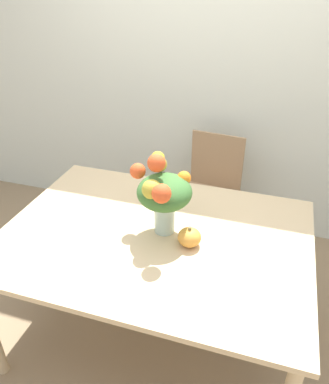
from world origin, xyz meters
TOP-DOWN VIEW (x-y plane):
  - ground_plane at (0.00, 0.00)m, footprint 12.00×12.00m
  - wall_back at (0.00, 1.33)m, footprint 8.00×0.06m
  - dining_table at (0.00, 0.00)m, footprint 1.58×1.14m
  - flower_vase at (0.03, 0.04)m, footprint 0.33×0.33m
  - pumpkin at (0.19, -0.03)m, footprint 0.12×0.12m
  - dining_chair_near_window at (0.11, 0.94)m, footprint 0.46×0.46m

SIDE VIEW (x-z plane):
  - ground_plane at x=0.00m, z-range 0.00..0.00m
  - dining_chair_near_window at x=0.11m, z-range 0.03..0.93m
  - dining_table at x=0.00m, z-range 0.30..1.05m
  - pumpkin at x=0.19m, z-range 0.75..0.85m
  - flower_vase at x=0.03m, z-range 0.77..1.21m
  - wall_back at x=0.00m, z-range 0.00..2.70m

